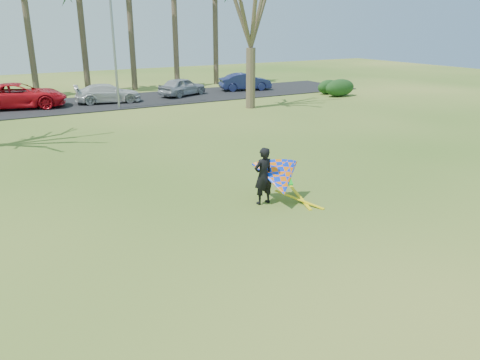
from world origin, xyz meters
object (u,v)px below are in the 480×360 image
kite_flyer (277,178)px  car_4 (182,87)px  car_5 (245,82)px  streetlight (116,41)px  bare_tree_right (251,6)px  car_3 (108,93)px  car_2 (19,96)px

kite_flyer → car_4: bearing=74.1°
car_5 → kite_flyer: (-12.47, -23.25, 0.08)m
streetlight → kite_flyer: bearing=-92.0°
bare_tree_right → car_5: bearing=62.1°
streetlight → kite_flyer: size_ratio=3.35×
streetlight → car_3: streetlight is taller
car_3 → kite_flyer: size_ratio=1.92×
streetlight → car_3: bearing=93.2°
car_2 → car_3: size_ratio=1.31×
bare_tree_right → kite_flyer: (-8.52, -15.81, -5.71)m
bare_tree_right → car_3: bearing=140.0°
car_2 → car_3: 5.84m
car_2 → car_5: (17.72, 0.02, -0.13)m
car_5 → streetlight: bearing=119.4°
streetlight → car_4: (5.88, 3.21, -3.70)m
car_4 → kite_flyer: kite_flyer is taller
car_2 → car_3: bearing=-84.8°
bare_tree_right → streetlight: (-7.84, 4.00, -2.10)m
bare_tree_right → car_2: bare_tree_right is taller
car_4 → kite_flyer: (-6.56, -23.02, 0.09)m
kite_flyer → car_5: bearing=61.8°
bare_tree_right → car_2: 16.64m
car_4 → car_2: bearing=65.8°
streetlight → car_2: bearing=150.1°
car_3 → car_4: car_4 is taller
streetlight → car_2: streetlight is taller
car_3 → kite_flyer: bearing=-172.0°
bare_tree_right → car_4: (-1.96, 7.21, -5.80)m
car_4 → car_5: 5.91m
car_2 → car_4: bearing=-78.7°
car_2 → kite_flyer: (5.26, -23.22, -0.04)m
car_3 → car_5: 11.96m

